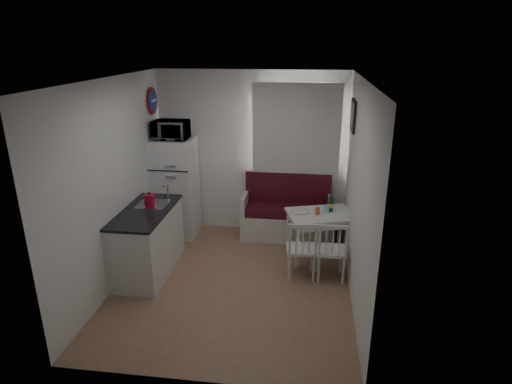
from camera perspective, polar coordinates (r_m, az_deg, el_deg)
floor at (r=5.76m, az=-2.97°, el=-11.93°), size 3.00×3.50×0.02m
ceiling at (r=4.93m, az=-3.51°, el=14.78°), size 3.00×3.50×0.02m
wall_back at (r=6.86m, az=-0.55°, el=5.15°), size 3.00×0.02×2.60m
wall_front at (r=3.64m, az=-8.28°, el=-8.68°), size 3.00×0.02×2.60m
wall_left at (r=5.67m, az=-18.31°, el=0.99°), size 0.02×3.50×2.60m
wall_right at (r=5.15m, az=13.41°, el=-0.36°), size 0.02×3.50×2.60m
window at (r=6.70m, az=5.40°, el=7.56°), size 1.22×0.06×1.47m
curtain at (r=6.62m, az=5.38°, el=7.86°), size 1.35×0.02×1.50m
kitchen_counter at (r=5.99m, az=-14.21°, el=-6.31°), size 0.62×1.32×1.16m
wall_sign at (r=6.77m, az=-13.63°, el=11.76°), size 0.03×0.40×0.40m
picture_frame at (r=6.03m, az=12.77°, el=9.95°), size 0.04×0.52×0.42m
bench at (r=6.89m, az=4.14°, el=-3.27°), size 1.44×0.55×1.03m
dining_table at (r=6.18m, az=8.62°, el=-3.50°), size 1.07×0.89×0.69m
chair_left at (r=5.62m, az=6.09°, el=-6.92°), size 0.42×0.41×0.44m
chair_right at (r=5.63m, az=10.04°, el=-7.05°), size 0.41×0.39×0.45m
fridge at (r=6.94m, az=-10.65°, el=0.61°), size 0.64×0.64×1.59m
microwave at (r=6.65m, az=-11.28°, el=8.13°), size 0.52×0.35×0.29m
kettle at (r=5.81m, az=-14.01°, el=-1.16°), size 0.17×0.17×0.22m
wine_bottle at (r=6.19m, az=9.97°, el=-1.21°), size 0.08×0.08×0.31m
drinking_glass_orange at (r=6.08m, az=8.22°, el=-2.53°), size 0.06×0.06×0.11m
drinking_glass_blue at (r=6.18m, az=9.42°, el=-2.22°), size 0.07×0.07×0.11m
plate at (r=6.16m, az=5.87°, el=-2.56°), size 0.27×0.27×0.02m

